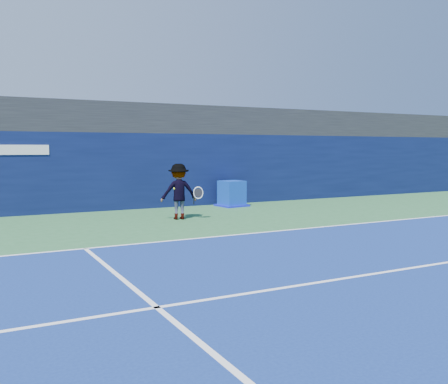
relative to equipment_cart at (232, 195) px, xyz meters
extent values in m
plane|color=#2B6135|center=(-2.34, -9.19, -0.48)|extent=(80.00, 80.00, 0.00)
cube|color=white|center=(-2.34, -6.19, -0.47)|extent=(24.00, 0.10, 0.01)
cube|color=white|center=(-2.34, -11.19, -0.47)|extent=(24.00, 0.10, 0.01)
cube|color=black|center=(-2.34, 2.31, 3.12)|extent=(36.00, 3.00, 1.20)
cube|color=#0A133C|center=(-2.34, 1.31, 1.02)|extent=(36.00, 1.00, 3.00)
cube|color=#0C33A8|center=(0.00, 0.00, 0.05)|extent=(0.99, 0.99, 1.06)
cube|color=#0D14C2|center=(0.00, 0.00, -0.45)|extent=(1.24, 1.24, 0.07)
imported|color=silver|center=(-3.42, -2.54, 0.46)|extent=(1.33, 0.93, 1.89)
cylinder|color=black|center=(-2.97, -2.79, 0.17)|extent=(0.09, 0.17, 0.30)
torus|color=white|center=(-2.83, -2.84, 0.42)|extent=(0.35, 0.20, 0.34)
cylinder|color=black|center=(-2.83, -2.84, 0.42)|extent=(0.29, 0.15, 0.29)
sphere|color=#D4EC1A|center=(-3.91, -3.34, 0.64)|extent=(0.06, 0.06, 0.06)
camera|label=1|loc=(-9.83, -18.16, 1.91)|focal=40.00mm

